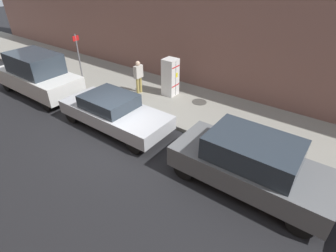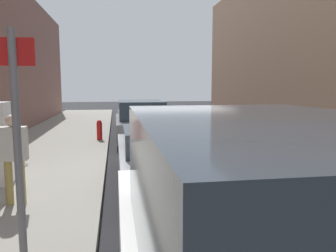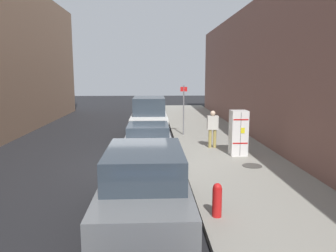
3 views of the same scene
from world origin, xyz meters
The scene contains 11 objects.
ground_plane centered at (0.00, 0.00, 0.00)m, with size 80.00×80.00×0.00m, color black.
sidewalk_slab centered at (-3.88, 0.00, 0.08)m, with size 4.05×44.00×0.16m, color gray.
building_facade_near centered at (-7.03, 0.00, 3.56)m, with size 2.26×39.60×7.13m, color #7F564C.
discarded_refrigerator centered at (-4.21, -0.62, 1.07)m, with size 0.66×0.64×1.82m.
manhole_cover centered at (-4.30, 1.04, 0.17)m, with size 0.70×0.70×0.02m, color #47443F.
street_sign_post centered at (-2.41, -5.18, 1.65)m, with size 0.36×0.07×2.67m.
fire_hydrant centered at (-2.21, 5.15, 0.57)m, with size 0.22×0.22×0.80m.
pedestrian_walking_far centered at (-3.40, -1.98, 1.12)m, with size 0.48×0.22×1.66m.
parked_van_white centered at (-0.55, -6.21, 1.05)m, with size 1.97×4.85×2.13m.
parked_sedan_silver centered at (-0.55, -0.81, 0.72)m, with size 1.89×4.78×1.39m.
parked_suv_gray centered at (-0.55, 4.93, 0.89)m, with size 1.97×4.62×1.73m.
Camera 3 is at (-0.74, 12.24, 3.42)m, focal length 35.00 mm.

